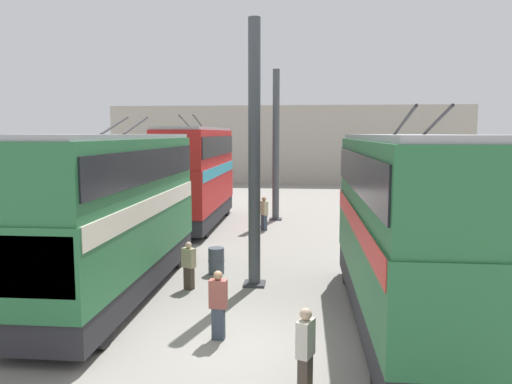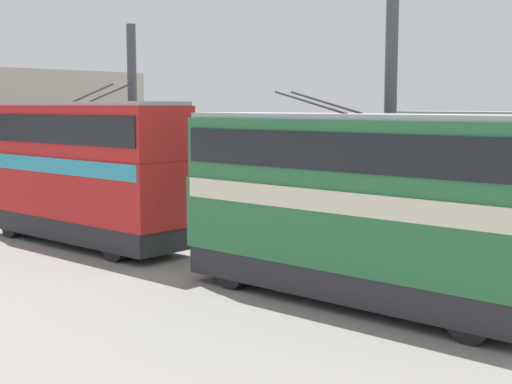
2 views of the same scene
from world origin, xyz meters
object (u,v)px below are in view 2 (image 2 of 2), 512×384
(bus_right_far, at_px, (82,164))
(person_by_right_row, at_px, (369,256))
(bus_right_near, at_px, (357,197))
(person_aisle_midway, at_px, (179,212))
(oil_drum, at_px, (329,255))

(bus_right_far, height_order, person_by_right_row, bus_right_far)
(bus_right_near, xyz_separation_m, person_by_right_row, (0.90, -2.09, -2.01))
(person_aisle_midway, xyz_separation_m, person_by_right_row, (-9.99, 1.63, -0.12))
(bus_right_far, distance_m, person_aisle_midway, 4.41)
(person_aisle_midway, xyz_separation_m, oil_drum, (-8.15, 1.07, -0.46))
(person_aisle_midway, distance_m, person_by_right_row, 10.13)
(bus_right_far, bearing_deg, person_by_right_row, -169.38)
(bus_right_near, height_order, oil_drum, bus_right_near)
(person_by_right_row, relative_size, oil_drum, 1.65)
(person_by_right_row, bearing_deg, person_aisle_midway, 17.57)
(bus_right_far, bearing_deg, oil_drum, -164.04)
(bus_right_near, bearing_deg, person_aisle_midway, -18.85)
(bus_right_far, height_order, oil_drum, bus_right_far)
(bus_right_far, relative_size, person_by_right_row, 6.19)
(bus_right_near, height_order, bus_right_far, bus_right_far)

